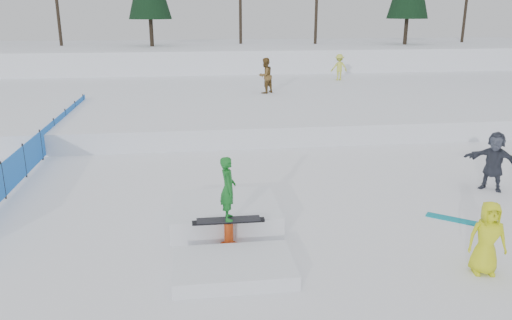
{
  "coord_description": "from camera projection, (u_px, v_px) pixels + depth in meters",
  "views": [
    {
      "loc": [
        -1.23,
        -11.12,
        5.11
      ],
      "look_at": [
        0.5,
        2.0,
        1.1
      ],
      "focal_mm": 35.0,
      "sensor_mm": 36.0,
      "label": 1
    }
  ],
  "objects": [
    {
      "name": "walker_ygreen",
      "position": [
        339.0,
        67.0,
        31.38
      ],
      "size": [
        1.07,
        0.65,
        1.63
      ],
      "primitive_type": "imported",
      "rotation": [
        0.0,
        0.0,
        3.18
      ],
      "color": "#C8D245",
      "rests_on": "snow_midrise"
    },
    {
      "name": "ground",
      "position": [
        246.0,
        227.0,
        12.19
      ],
      "size": [
        120.0,
        120.0,
        0.0
      ],
      "primitive_type": "plane",
      "color": "white"
    },
    {
      "name": "safety_fence",
      "position": [
        41.0,
        145.0,
        17.48
      ],
      "size": [
        0.05,
        16.0,
        1.1
      ],
      "color": "blue",
      "rests_on": "ground"
    },
    {
      "name": "snow_berm",
      "position": [
        205.0,
        60.0,
        40.3
      ],
      "size": [
        60.0,
        14.0,
        2.4
      ],
      "primitive_type": "cube",
      "color": "white",
      "rests_on": "ground"
    },
    {
      "name": "loose_board_teal",
      "position": [
        455.0,
        220.0,
        12.59
      ],
      "size": [
        1.27,
        1.09,
        0.03
      ],
      "primitive_type": "cube",
      "rotation": [
        0.0,
        0.0,
        -0.67
      ],
      "color": "#097F90",
      "rests_on": "ground"
    },
    {
      "name": "walker_olive",
      "position": [
        265.0,
        76.0,
        26.44
      ],
      "size": [
        1.15,
        1.13,
        1.87
      ],
      "primitive_type": "imported",
      "rotation": [
        0.0,
        0.0,
        3.83
      ],
      "color": "brown",
      "rests_on": "snow_midrise"
    },
    {
      "name": "jib_rail_feature",
      "position": [
        227.0,
        224.0,
        11.62
      ],
      "size": [
        2.6,
        4.4,
        2.11
      ],
      "color": "white",
      "rests_on": "ground"
    },
    {
      "name": "snow_midrise",
      "position": [
        213.0,
        99.0,
        27.25
      ],
      "size": [
        50.0,
        18.0,
        0.8
      ],
      "primitive_type": "cube",
      "color": "white",
      "rests_on": "ground"
    },
    {
      "name": "spectator_dark",
      "position": [
        494.0,
        161.0,
        14.5
      ],
      "size": [
        1.54,
        1.47,
        1.74
      ],
      "primitive_type": "imported",
      "rotation": [
        0.0,
        0.0,
        -0.74
      ],
      "color": "#343846",
      "rests_on": "ground"
    },
    {
      "name": "spectator_yellow",
      "position": [
        487.0,
        238.0,
        9.88
      ],
      "size": [
        0.84,
        0.64,
        1.53
      ],
      "primitive_type": "imported",
      "rotation": [
        0.0,
        0.0,
        -0.23
      ],
      "color": "#D0D918",
      "rests_on": "ground"
    }
  ]
}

